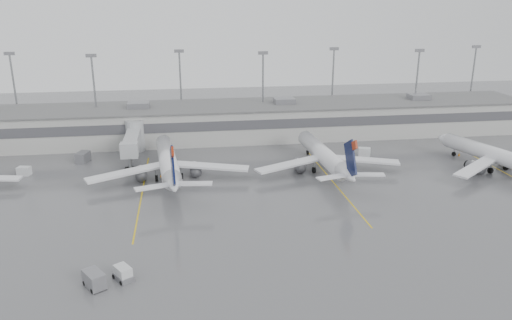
{
  "coord_description": "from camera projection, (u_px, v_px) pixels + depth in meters",
  "views": [
    {
      "loc": [
        -9.65,
        -60.36,
        32.73
      ],
      "look_at": [
        2.92,
        24.0,
        5.0
      ],
      "focal_mm": 35.0,
      "sensor_mm": 36.0,
      "label": 1
    }
  ],
  "objects": [
    {
      "name": "ground",
      "position": [
        261.0,
        249.0,
        68.25
      ],
      "size": [
        260.0,
        260.0,
        0.0
      ],
      "primitive_type": "plane",
      "color": "#57585A",
      "rests_on": "ground"
    },
    {
      "name": "terminal",
      "position": [
        224.0,
        121.0,
        121.5
      ],
      "size": [
        152.0,
        17.0,
        9.45
      ],
      "color": "#ACACA7",
      "rests_on": "ground"
    },
    {
      "name": "light_masts",
      "position": [
        221.0,
        85.0,
        124.49
      ],
      "size": [
        142.4,
        8.0,
        20.6
      ],
      "color": "gray",
      "rests_on": "ground"
    },
    {
      "name": "jet_bridge_right",
      "position": [
        134.0,
        139.0,
        107.18
      ],
      "size": [
        4.0,
        17.2,
        7.0
      ],
      "color": "#9A9D9F",
      "rests_on": "ground"
    },
    {
      "name": "stand_markings",
      "position": [
        240.0,
        187.0,
        90.82
      ],
      "size": [
        105.25,
        40.0,
        0.01
      ],
      "color": "yellow",
      "rests_on": "ground"
    },
    {
      "name": "jet_mid_left",
      "position": [
        168.0,
        162.0,
        93.67
      ],
      "size": [
        30.14,
        33.9,
        10.97
      ],
      "rotation": [
        0.0,
        0.0,
        0.09
      ],
      "color": "white",
      "rests_on": "ground"
    },
    {
      "name": "jet_mid_right",
      "position": [
        325.0,
        155.0,
        98.02
      ],
      "size": [
        29.18,
        32.75,
        10.59
      ],
      "rotation": [
        0.0,
        0.0,
        0.05
      ],
      "color": "white",
      "rests_on": "ground"
    },
    {
      "name": "jet_far_right",
      "position": [
        498.0,
        156.0,
        98.25
      ],
      "size": [
        26.94,
        30.66,
        10.21
      ],
      "rotation": [
        0.0,
        0.0,
        0.3
      ],
      "color": "white",
      "rests_on": "ground"
    },
    {
      "name": "baggage_tug",
      "position": [
        123.0,
        275.0,
        60.69
      ],
      "size": [
        2.89,
        3.21,
        1.77
      ],
      "rotation": [
        0.0,
        0.0,
        0.57
      ],
      "color": "silver",
      "rests_on": "ground"
    },
    {
      "name": "baggage_cart",
      "position": [
        94.0,
        279.0,
        59.01
      ],
      "size": [
        3.19,
        3.59,
        2.01
      ],
      "rotation": [
        0.0,
        0.0,
        0.57
      ],
      "color": "slate",
      "rests_on": "ground"
    },
    {
      "name": "gse_uld_a",
      "position": [
        24.0,
        171.0,
        96.58
      ],
      "size": [
        2.65,
        2.07,
        1.67
      ],
      "primitive_type": "cube",
      "rotation": [
        0.0,
        0.0,
        -0.23
      ],
      "color": "silver",
      "rests_on": "ground"
    },
    {
      "name": "gse_uld_b",
      "position": [
        165.0,
        155.0,
        106.59
      ],
      "size": [
        2.34,
        1.58,
        1.65
      ],
      "primitive_type": "cube",
      "rotation": [
        0.0,
        0.0,
        0.01
      ],
      "color": "silver",
      "rests_on": "ground"
    },
    {
      "name": "gse_uld_c",
      "position": [
        364.0,
        152.0,
        108.42
      ],
      "size": [
        2.9,
        2.35,
        1.78
      ],
      "primitive_type": "cube",
      "rotation": [
        0.0,
        0.0,
        -0.3
      ],
      "color": "silver",
      "rests_on": "ground"
    },
    {
      "name": "gse_loader",
      "position": [
        83.0,
        157.0,
        104.32
      ],
      "size": [
        2.93,
        3.79,
        2.1
      ],
      "primitive_type": "cube",
      "rotation": [
        0.0,
        0.0,
        -0.27
      ],
      "color": "slate",
      "rests_on": "ground"
    },
    {
      "name": "cone_b",
      "position": [
        161.0,
        175.0,
        95.75
      ],
      "size": [
        0.38,
        0.38,
        0.6
      ],
      "primitive_type": "cone",
      "color": "orange",
      "rests_on": "ground"
    },
    {
      "name": "cone_c",
      "position": [
        311.0,
        160.0,
        104.79
      ],
      "size": [
        0.4,
        0.4,
        0.64
      ],
      "primitive_type": "cone",
      "color": "orange",
      "rests_on": "ground"
    },
    {
      "name": "cone_d",
      "position": [
        459.0,
        154.0,
        108.67
      ],
      "size": [
        0.42,
        0.42,
        0.67
      ],
      "primitive_type": "cone",
      "color": "orange",
      "rests_on": "ground"
    }
  ]
}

